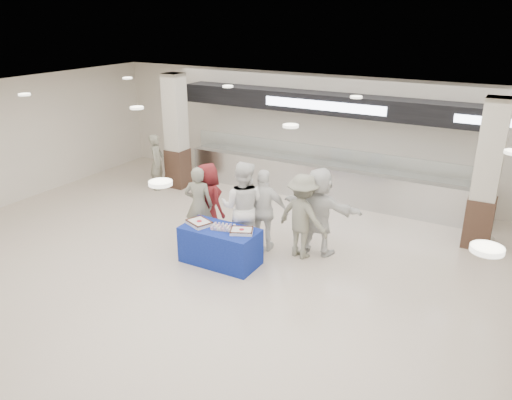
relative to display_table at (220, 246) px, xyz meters
The scene contains 15 objects.
ground 1.01m from the display_table, 65.46° to the right, with size 14.00×14.00×0.00m, color beige.
serving_line 4.63m from the display_table, 85.05° to the left, with size 8.70×0.85×2.80m.
column_left 5.06m from the display_table, 137.18° to the left, with size 0.55×0.55×3.20m.
column_right 5.64m from the display_table, 37.31° to the left, with size 0.55×0.55×3.20m.
display_table is the anchor object (origin of this frame).
sheet_cake_left 0.63m from the display_table, behind, with size 0.57×0.51×0.10m.
sheet_cake_right 0.64m from the display_table, ahead, with size 0.53×0.48×0.09m.
cupcake_tray 0.41m from the display_table, 24.84° to the left, with size 0.46×0.39×0.06m.
civilian_maroon 1.37m from the display_table, 134.27° to the left, with size 0.84×0.54×1.71m, color maroon.
soldier_a 1.24m from the display_table, 146.18° to the left, with size 0.62×0.41×1.70m, color gray.
chef_tall 0.93m from the display_table, 80.13° to the left, with size 0.95×0.74×1.96m, color white.
chef_short 1.19m from the display_table, 63.99° to the left, with size 1.03×0.43×1.77m, color white.
soldier_b 1.76m from the display_table, 39.37° to the left, with size 1.14×0.66×1.77m, color gray.
civilian_white 2.13m from the display_table, 42.21° to the left, with size 1.72×0.55×1.86m, color white.
soldier_bg 4.93m from the display_table, 144.07° to the left, with size 0.57×0.38×1.57m, color gray.
Camera 1 is at (4.62, -6.63, 4.78)m, focal length 35.00 mm.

